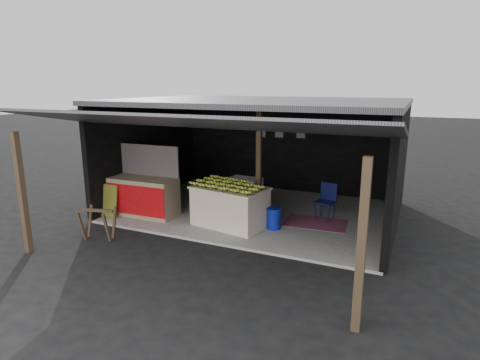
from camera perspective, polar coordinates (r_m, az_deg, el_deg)
The scene contains 13 objects.
ground at distance 8.82m, azimuth -3.87°, elevation -9.19°, with size 80.00×80.00×0.00m, color black.
concrete_slab at distance 10.94m, azimuth 2.32°, elevation -4.45°, with size 7.00×5.00×0.06m, color gray.
shophouse at distance 10.78m, azimuth 3.07°, elevation 6.56°, with size 7.40×7.29×3.02m.
banana_table at distance 9.64m, azimuth -1.43°, elevation -3.75°, with size 1.89×1.34×0.96m.
banana_pile at distance 9.48m, azimuth -1.46°, elevation -0.44°, with size 1.61×0.96×0.19m, color yellow, non-canonical shape.
white_crate at distance 10.62m, azimuth 0.63°, elevation -2.20°, with size 0.87×0.62×0.93m.
neighbor_stall at distance 10.72m, azimuth -13.48°, elevation -2.04°, with size 1.77×0.84×1.80m.
green_signboard at distance 10.84m, azimuth -18.25°, elevation -2.82°, with size 0.56×0.04×0.84m, color black.
sawhorse at distance 9.47m, azimuth -19.56°, elevation -5.45°, with size 0.78×0.77×0.71m.
water_barrel at distance 9.52m, azimuth 4.81°, elevation -5.55°, with size 0.32×0.32×0.48m, color #0D1C96.
plastic_chair at distance 10.35m, azimuth 12.25°, elevation -2.52°, with size 0.51×0.51×0.91m.
magenta_rug at distance 10.11m, azimuth 10.68°, elevation -6.00°, with size 1.50×1.00×0.01m, color maroon.
picture_frames at distance 12.80m, azimuth 5.77°, elevation 6.84°, with size 1.62×0.04×0.46m.
Camera 1 is at (3.88, -7.16, 3.40)m, focal length 30.00 mm.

